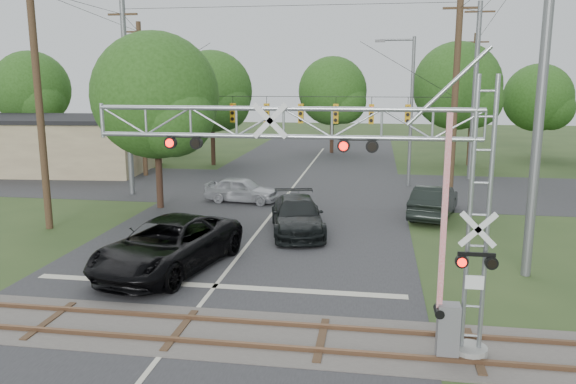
% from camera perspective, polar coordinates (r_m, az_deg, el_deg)
% --- Properties ---
extents(ground, '(160.00, 160.00, 0.00)m').
position_cam_1_polar(ground, '(14.95, -13.56, -16.82)').
color(ground, '#2C3F1D').
rests_on(ground, ground).
extents(road_main, '(14.00, 90.00, 0.02)m').
position_cam_1_polar(road_main, '(23.78, -4.37, -5.71)').
color(road_main, '#2A2A2D').
rests_on(road_main, ground).
extents(road_cross, '(90.00, 12.00, 0.02)m').
position_cam_1_polar(road_cross, '(37.16, 0.58, 0.56)').
color(road_cross, '#2A2A2D').
rests_on(road_cross, ground).
extents(railroad_track, '(90.00, 3.20, 0.17)m').
position_cam_1_polar(railroad_track, '(16.60, -10.88, -13.61)').
color(railroad_track, '#463F3C').
rests_on(railroad_track, ground).
extents(crossing_gantry, '(10.15, 0.91, 7.11)m').
position_cam_1_polar(crossing_gantry, '(14.00, 6.92, 0.55)').
color(crossing_gantry, gray).
rests_on(crossing_gantry, ground).
extents(traffic_signal_span, '(19.34, 0.36, 11.50)m').
position_cam_1_polar(traffic_signal_span, '(32.45, 1.07, 8.92)').
color(traffic_signal_span, slate).
rests_on(traffic_signal_span, ground).
extents(pickup_black, '(4.62, 7.38, 1.90)m').
position_cam_1_polar(pickup_black, '(21.36, -12.08, -5.29)').
color(pickup_black, black).
rests_on(pickup_black, ground).
extents(car_dark, '(3.40, 5.96, 1.63)m').
position_cam_1_polar(car_dark, '(25.90, 0.93, -2.41)').
color(car_dark, black).
rests_on(car_dark, ground).
extents(sedan_silver, '(4.45, 2.22, 1.46)m').
position_cam_1_polar(sedan_silver, '(32.53, -4.72, 0.25)').
color(sedan_silver, '#9FA1A7').
rests_on(sedan_silver, ground).
extents(suv_dark, '(3.01, 5.33, 1.66)m').
position_cam_1_polar(suv_dark, '(29.79, 14.59, -0.92)').
color(suv_dark, black).
rests_on(suv_dark, ground).
extents(commercial_building, '(18.58, 10.63, 4.17)m').
position_cam_1_polar(commercial_building, '(48.01, -24.30, 4.52)').
color(commercial_building, gray).
rests_on(commercial_building, ground).
extents(streetlight, '(2.58, 0.27, 9.68)m').
position_cam_1_polar(streetlight, '(37.74, 12.15, 8.74)').
color(streetlight, slate).
rests_on(streetlight, ground).
extents(utility_poles, '(26.38, 27.65, 12.40)m').
position_cam_1_polar(utility_poles, '(34.05, 5.17, 9.50)').
color(utility_poles, '#3F2A1D').
rests_on(utility_poles, ground).
extents(treeline, '(53.37, 31.83, 10.01)m').
position_cam_1_polar(treeline, '(44.52, 2.73, 10.05)').
color(treeline, '#322017').
rests_on(treeline, ground).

